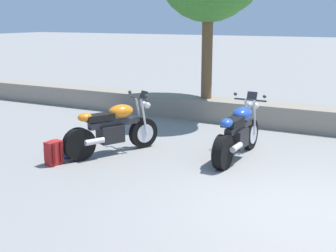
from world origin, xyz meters
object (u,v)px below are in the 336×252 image
at_px(rider_backpack, 54,152).
at_px(rider_helmet, 67,150).
at_px(motorcycle_orange_near_left, 114,129).
at_px(motorcycle_blue_centre, 238,133).

relative_size(rider_backpack, rider_helmet, 1.68).
distance_m(motorcycle_orange_near_left, motorcycle_blue_centre, 2.42).
bearing_deg(rider_backpack, rider_helmet, 99.76).
relative_size(motorcycle_orange_near_left, rider_helmet, 6.85).
bearing_deg(rider_helmet, motorcycle_blue_centre, 26.54).
bearing_deg(motorcycle_blue_centre, motorcycle_orange_near_left, -159.94).
bearing_deg(rider_helmet, motorcycle_orange_near_left, 43.80).
bearing_deg(rider_helmet, rider_backpack, -80.24).
distance_m(motorcycle_blue_centre, rider_backpack, 3.45).
xyz_separation_m(rider_backpack, rider_helmet, (-0.08, 0.46, -0.11)).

